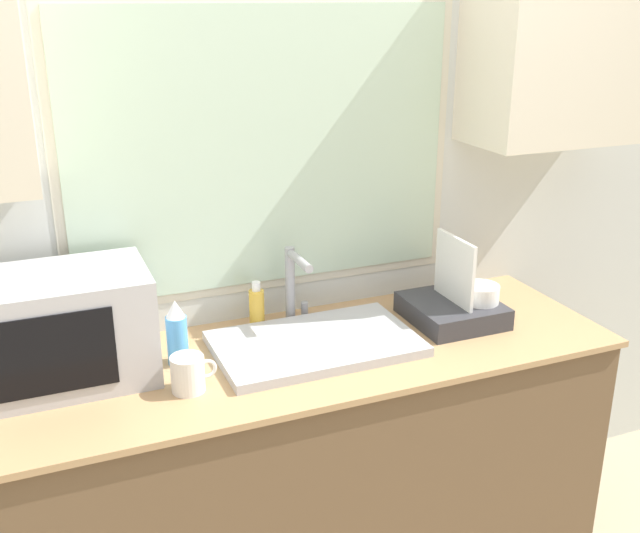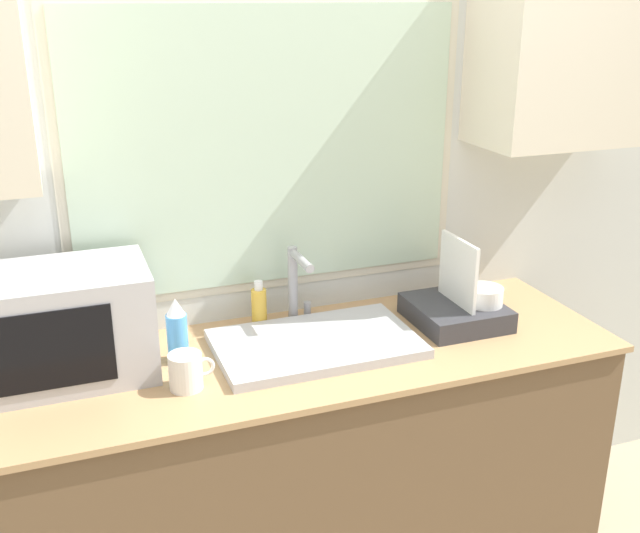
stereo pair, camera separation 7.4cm
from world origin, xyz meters
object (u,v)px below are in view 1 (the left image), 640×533
(microwave, at_px, (64,328))
(mug_near_sink, at_px, (188,374))
(dish_rack, at_px, (456,305))
(spray_bottle, at_px, (177,333))
(faucet, at_px, (294,280))
(soap_bottle, at_px, (257,308))

(microwave, xyz_separation_m, mug_near_sink, (0.30, -0.20, -0.10))
(dish_rack, bearing_deg, microwave, 176.61)
(microwave, relative_size, mug_near_sink, 3.69)
(spray_bottle, relative_size, mug_near_sink, 1.56)
(faucet, bearing_deg, soap_bottle, 170.93)
(faucet, xyz_separation_m, mug_near_sink, (-0.42, -0.30, -0.10))
(microwave, bearing_deg, faucet, 8.34)
(faucet, relative_size, mug_near_sink, 2.02)
(spray_bottle, height_order, soap_bottle, spray_bottle)
(microwave, bearing_deg, spray_bottle, -4.81)
(soap_bottle, bearing_deg, mug_near_sink, -132.88)
(microwave, relative_size, soap_bottle, 2.96)
(microwave, bearing_deg, mug_near_sink, -33.66)
(dish_rack, relative_size, soap_bottle, 1.86)
(microwave, relative_size, dish_rack, 1.59)
(mug_near_sink, bearing_deg, spray_bottle, 87.17)
(spray_bottle, distance_m, mug_near_sink, 0.18)
(dish_rack, bearing_deg, spray_bottle, 177.08)
(mug_near_sink, bearing_deg, microwave, 146.34)
(microwave, distance_m, mug_near_sink, 0.37)
(dish_rack, xyz_separation_m, soap_bottle, (-0.63, 0.20, 0.02))
(faucet, relative_size, soap_bottle, 1.62)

